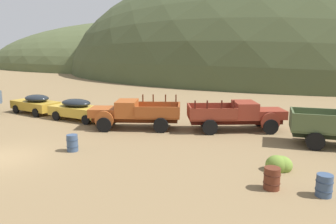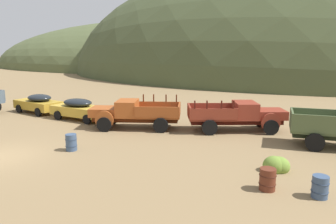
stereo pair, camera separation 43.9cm
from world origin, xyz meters
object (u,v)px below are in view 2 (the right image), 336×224
Objects in this scene: car_faded_yellow at (82,109)px; oil_drum_by_truck at (268,179)px; oil_drum_spare at (320,187)px; truck_rust_red at (243,116)px; oil_drum_foreground at (71,142)px; car_mustard at (37,103)px; truck_oxide_orange at (129,114)px.

oil_drum_by_truck is at bearing -21.06° from car_faded_yellow.
truck_rust_red is at bearing 112.44° from oil_drum_spare.
oil_drum_spare is at bearing -8.58° from oil_drum_foreground.
car_faded_yellow is at bearing 151.51° from oil_drum_spare.
oil_drum_spare is (20.59, -9.57, -0.40)m from car_mustard.
truck_oxide_orange reaches higher than car_faded_yellow.
oil_drum_spare is 11.90m from oil_drum_foreground.
car_faded_yellow is 17.59m from oil_drum_spare.
car_mustard is 0.77× the size of truck_oxide_orange.
car_mustard and car_faded_yellow have the same top height.
truck_rust_red reaches higher than oil_drum_by_truck.
oil_drum_by_truck is 10.10m from oil_drum_foreground.
oil_drum_by_truck reaches higher than oil_drum_spare.
car_mustard is at bearing 158.14° from truck_rust_red.
truck_oxide_orange reaches higher than oil_drum_foreground.
oil_drum_by_truck is at bearing 168.81° from car_mustard.
car_mustard is 22.71m from oil_drum_spare.
oil_drum_by_truck is 1.04× the size of oil_drum_spare.
car_faded_yellow is 11.76m from truck_rust_red.
car_mustard is 11.78m from oil_drum_foreground.
car_mustard is 0.93× the size of car_faded_yellow.
car_faded_yellow is 15.99m from oil_drum_by_truck.
car_faded_yellow is at bearing 163.02° from truck_rust_red.
truck_rust_red reaches higher than car_faded_yellow.
truck_rust_red is 9.73m from oil_drum_spare.
oil_drum_by_truck is at bearing -9.79° from oil_drum_foreground.
truck_oxide_orange is 13.17m from oil_drum_spare.
oil_drum_spare is at bearing -87.39° from truck_rust_red.
car_faded_yellow is (5.13, -1.18, 0.00)m from car_mustard.
car_faded_yellow is 5.86× the size of oil_drum_foreground.
car_mustard is at bearing 153.13° from oil_drum_by_truck.
oil_drum_foreground is (-8.06, -7.20, -0.56)m from truck_rust_red.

